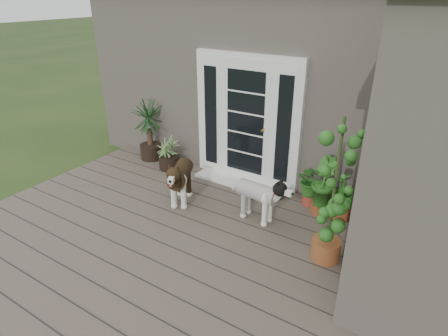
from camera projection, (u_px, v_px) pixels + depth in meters
The scene contains 14 objects.
deck at pixel (175, 252), 4.87m from camera, with size 6.20×4.60×0.12m, color #6B5B4C.
house_main at pixel (306, 78), 7.47m from camera, with size 7.40×4.00×3.10m, color #665E54.
door_unit at pixel (247, 121), 6.15m from camera, with size 1.90×0.14×2.15m, color white.
door_step at pixel (239, 182), 6.45m from camera, with size 1.60×0.40×0.05m, color white.
brindle_dog at pixel (181, 181), 5.76m from camera, with size 0.37×0.85×0.71m, color #332412, non-canonical shape.
white_dog at pixel (257, 199), 5.31m from camera, with size 0.34×0.79×0.66m, color silver, non-canonical shape.
spider_plant at pixel (169, 151), 6.87m from camera, with size 0.64×0.64×0.68m, color #88985D, non-canonical shape.
yucca at pixel (149, 131), 7.19m from camera, with size 0.79×0.79×1.15m, color black, non-canonical shape.
herb_a at pixel (311, 187), 5.72m from camera, with size 0.46×0.46×0.59m, color #175219.
herb_b at pixel (321, 193), 5.48m from camera, with size 0.44×0.44×0.67m, color #1B5F1D.
herb_c at pixel (342, 199), 5.38m from camera, with size 0.39×0.39×0.61m, color #18561C.
sapling at pixel (334, 191), 4.26m from camera, with size 0.56×0.56×1.90m, color #245C1A, non-canonical shape.
clog_left at pixel (281, 194), 6.04m from camera, with size 0.12×0.26×0.08m, color #153517, non-canonical shape.
clog_right at pixel (250, 196), 5.97m from camera, with size 0.13×0.28×0.08m, color #143417, non-canonical shape.
Camera 1 is at (2.64, -2.57, 3.13)m, focal length 30.08 mm.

